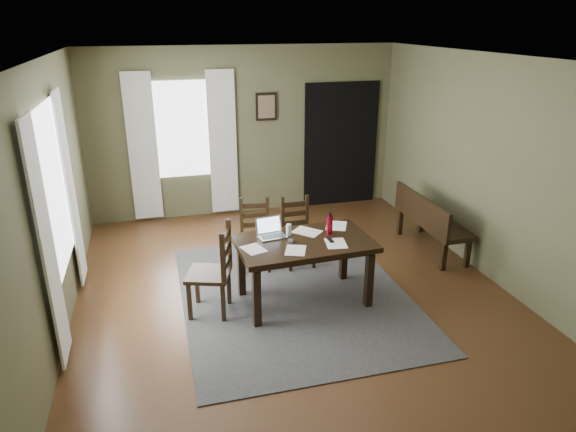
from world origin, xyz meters
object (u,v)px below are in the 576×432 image
object	(u,v)px
laptop	(270,231)
water_bottle	(330,224)
chair_back_left	(255,235)
chair_end	(214,272)
chair_back_right	(298,233)
dining_table	(304,248)
bench	(429,218)

from	to	relation	value
laptop	water_bottle	size ratio (longest dim) A/B	1.35
chair_back_left	chair_end	bearing A→B (deg)	-114.73
chair_end	chair_back_right	world-z (taller)	chair_end
chair_end	water_bottle	xyz separation A→B (m)	(1.36, 0.11, 0.37)
chair_back_left	chair_back_right	xyz separation A→B (m)	(0.55, -0.06, -0.00)
dining_table	water_bottle	bearing A→B (deg)	16.07
dining_table	bench	world-z (taller)	bench
chair_back_right	laptop	xyz separation A→B (m)	(-0.53, -0.72, 0.37)
chair_back_right	chair_end	bearing A→B (deg)	-143.71
laptop	bench	bearing A→B (deg)	6.77
chair_back_right	laptop	size ratio (longest dim) A/B	2.64
chair_back_left	laptop	size ratio (longest dim) A/B	2.67
chair_back_left	bench	size ratio (longest dim) A/B	0.63
bench	laptop	distance (m)	2.52
dining_table	chair_back_right	world-z (taller)	chair_back_right
chair_back_left	water_bottle	world-z (taller)	water_bottle
chair_back_right	bench	size ratio (longest dim) A/B	0.62
laptop	chair_end	bearing A→B (deg)	-170.06
chair_back_left	water_bottle	xyz separation A→B (m)	(0.69, -0.89, 0.43)
chair_end	water_bottle	size ratio (longest dim) A/B	4.10
chair_end	chair_back_right	bearing A→B (deg)	146.09
chair_end	bench	distance (m)	3.22
chair_end	chair_back_right	distance (m)	1.54
chair_back_right	bench	bearing A→B (deg)	-3.34
chair_end	bench	size ratio (longest dim) A/B	0.72
chair_end	water_bottle	bearing A→B (deg)	112.93
chair_end	bench	world-z (taller)	chair_end
chair_back_left	chair_back_right	size ratio (longest dim) A/B	1.01
dining_table	chair_end	world-z (taller)	chair_end
chair_end	dining_table	bearing A→B (deg)	107.94
bench	water_bottle	size ratio (longest dim) A/B	5.72
chair_back_right	water_bottle	distance (m)	0.95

